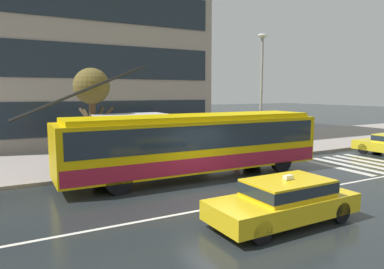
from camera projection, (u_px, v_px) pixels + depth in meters
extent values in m
plane|color=#222729|center=(218.00, 195.00, 12.96)|extent=(160.00, 160.00, 0.00)
cube|color=gray|center=(134.00, 153.00, 21.23)|extent=(80.00, 10.00, 0.14)
cube|color=beige|center=(335.00, 167.00, 17.73)|extent=(0.44, 4.40, 0.01)
cube|color=beige|center=(346.00, 165.00, 18.16)|extent=(0.44, 4.40, 0.01)
cube|color=beige|center=(358.00, 164.00, 18.58)|extent=(0.44, 4.40, 0.01)
cube|color=beige|center=(369.00, 162.00, 19.00)|extent=(0.44, 4.40, 0.01)
cube|color=beige|center=(379.00, 160.00, 19.43)|extent=(0.44, 4.40, 0.01)
cube|color=silver|center=(237.00, 204.00, 11.92)|extent=(72.00, 0.14, 0.01)
cube|color=#DEB208|center=(195.00, 144.00, 15.58)|extent=(11.96, 2.66, 2.17)
cube|color=#DCB904|center=(195.00, 117.00, 15.44)|extent=(11.24, 2.40, 0.20)
cube|color=#1E2833|center=(195.00, 134.00, 15.53)|extent=(11.48, 2.68, 1.00)
cube|color=maroon|center=(195.00, 159.00, 15.67)|extent=(11.84, 2.69, 0.61)
cube|color=#1E2833|center=(295.00, 128.00, 18.27)|extent=(0.14, 2.24, 1.08)
cube|color=black|center=(293.00, 117.00, 18.13)|extent=(0.18, 1.93, 0.28)
cylinder|color=black|center=(79.00, 92.00, 13.36)|extent=(4.96, 0.11, 2.08)
cylinder|color=black|center=(83.00, 92.00, 12.75)|extent=(4.96, 0.11, 2.08)
cylinder|color=black|center=(252.00, 154.00, 18.56)|extent=(1.04, 0.31, 1.04)
cylinder|color=black|center=(281.00, 161.00, 16.60)|extent=(1.04, 0.31, 1.04)
cylinder|color=black|center=(104.00, 169.00, 14.92)|extent=(1.04, 0.31, 1.04)
cylinder|color=black|center=(119.00, 181.00, 12.95)|extent=(1.04, 0.31, 1.04)
cube|color=yellow|center=(283.00, 206.00, 10.12)|extent=(4.56, 1.89, 0.55)
cube|color=yellow|center=(288.00, 188.00, 10.15)|extent=(2.47, 1.60, 0.48)
cube|color=#1E2833|center=(288.00, 187.00, 10.14)|extent=(2.52, 1.62, 0.31)
cube|color=silver|center=(288.00, 177.00, 10.11)|extent=(0.28, 0.16, 0.12)
cylinder|color=black|center=(261.00, 232.00, 8.72)|extent=(0.62, 0.21, 0.62)
cylinder|color=black|center=(224.00, 213.00, 10.12)|extent=(0.62, 0.21, 0.62)
cylinder|color=black|center=(340.00, 212.00, 10.17)|extent=(0.62, 0.21, 0.62)
cylinder|color=black|center=(299.00, 198.00, 11.57)|extent=(0.62, 0.21, 0.62)
cylinder|color=black|center=(363.00, 149.00, 21.57)|extent=(0.25, 0.63, 0.62)
cylinder|color=black|center=(378.00, 146.00, 22.43)|extent=(0.25, 0.63, 0.62)
cylinder|color=gray|center=(167.00, 140.00, 17.64)|extent=(0.08, 0.08, 2.48)
cylinder|color=gray|center=(102.00, 145.00, 16.11)|extent=(0.08, 0.08, 2.48)
cylinder|color=gray|center=(155.00, 137.00, 18.94)|extent=(0.08, 0.08, 2.48)
cylinder|color=gray|center=(95.00, 141.00, 17.41)|extent=(0.08, 0.08, 2.48)
cube|color=#99ADB2|center=(126.00, 138.00, 18.17)|extent=(3.09, 0.04, 1.98)
cube|color=#B2B2B7|center=(130.00, 115.00, 17.37)|extent=(3.55, 1.79, 0.08)
cube|color=brown|center=(129.00, 155.00, 17.95)|extent=(2.28, 0.36, 0.08)
cylinder|color=black|center=(80.00, 165.00, 15.62)|extent=(0.14, 0.14, 0.84)
cylinder|color=black|center=(78.00, 165.00, 15.46)|extent=(0.14, 0.14, 0.84)
cylinder|color=navy|center=(78.00, 149.00, 15.45)|extent=(0.51, 0.51, 0.61)
sphere|color=tan|center=(78.00, 139.00, 15.40)|extent=(0.23, 0.23, 0.23)
cylinder|color=navy|center=(127.00, 161.00, 16.49)|extent=(0.14, 0.14, 0.83)
cylinder|color=navy|center=(130.00, 161.00, 16.51)|extent=(0.14, 0.14, 0.83)
cylinder|color=maroon|center=(128.00, 146.00, 16.41)|extent=(0.47, 0.47, 0.61)
sphere|color=tan|center=(128.00, 137.00, 16.36)|extent=(0.21, 0.21, 0.21)
cone|color=red|center=(130.00, 131.00, 16.34)|extent=(1.08, 1.08, 0.28)
cylinder|color=#333333|center=(131.00, 142.00, 16.40)|extent=(0.02, 0.02, 0.76)
cylinder|color=#2E2948|center=(238.00, 145.00, 21.34)|extent=(0.14, 0.14, 0.80)
cylinder|color=#2E2948|center=(235.00, 145.00, 21.40)|extent=(0.14, 0.14, 0.80)
cylinder|color=maroon|center=(237.00, 134.00, 21.28)|extent=(0.51, 0.51, 0.62)
sphere|color=#D78C82|center=(237.00, 127.00, 21.23)|extent=(0.23, 0.23, 0.23)
cone|color=#CD266A|center=(239.00, 122.00, 21.15)|extent=(1.35, 1.35, 0.27)
cylinder|color=#333333|center=(239.00, 131.00, 21.22)|extent=(0.02, 0.02, 0.78)
cylinder|color=#25132B|center=(108.00, 155.00, 17.83)|extent=(0.14, 0.14, 0.86)
cylinder|color=#25132B|center=(105.00, 155.00, 17.85)|extent=(0.14, 0.14, 0.86)
cylinder|color=#4A412B|center=(107.00, 141.00, 17.75)|extent=(0.50, 0.50, 0.61)
sphere|color=#E09481|center=(106.00, 133.00, 17.70)|extent=(0.21, 0.21, 0.21)
cone|color=gold|center=(104.00, 127.00, 17.68)|extent=(1.52, 1.52, 0.30)
cylinder|color=#333333|center=(104.00, 138.00, 17.74)|extent=(0.02, 0.02, 0.76)
cylinder|color=gray|center=(261.00, 97.00, 20.14)|extent=(0.16, 0.16, 6.68)
ellipsoid|color=silver|center=(263.00, 36.00, 19.72)|extent=(0.60, 0.32, 0.24)
cylinder|color=brown|center=(93.00, 132.00, 17.37)|extent=(0.33, 0.33, 3.34)
cylinder|color=brown|center=(86.00, 117.00, 17.46)|extent=(0.64, 0.84, 0.90)
cylinder|color=#4D3A23|center=(89.00, 119.00, 17.84)|extent=(0.28, 1.41, 0.93)
cylinder|color=brown|center=(98.00, 117.00, 17.71)|extent=(0.85, 0.80, 0.97)
cylinder|color=#4E3D28|center=(103.00, 117.00, 17.53)|extent=(1.13, 0.17, 1.00)
sphere|color=brown|center=(92.00, 86.00, 17.09)|extent=(1.77, 1.77, 1.77)
cube|color=#1E2833|center=(83.00, 118.00, 23.10)|extent=(18.68, 0.06, 2.24)
cube|color=#1E2833|center=(81.00, 61.00, 22.64)|extent=(18.68, 0.06, 2.24)
cube|color=#1E2833|center=(79.00, 1.00, 22.19)|extent=(18.68, 0.06, 2.24)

